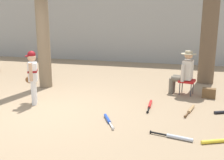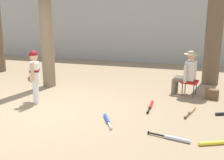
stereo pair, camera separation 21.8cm
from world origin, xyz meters
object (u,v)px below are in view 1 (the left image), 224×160
at_px(bat_aluminum_silver, 176,137).
at_px(bat_blue_youth, 108,120).
at_px(bat_red_barrel, 150,105).
at_px(seated_spectator, 184,71).
at_px(tree_behind_spectator, 210,18).
at_px(folding_stool, 187,81).
at_px(handbag_beside_stool, 209,93).
at_px(young_ballplayer, 32,74).
at_px(bat_wood_tan, 190,110).
at_px(tree_near_player, 42,17).
at_px(bat_yellow_trainer, 217,141).

bearing_deg(bat_aluminum_silver, bat_blue_youth, 161.83).
bearing_deg(bat_blue_youth, bat_red_barrel, 58.88).
bearing_deg(bat_blue_youth, seated_spectator, 59.65).
relative_size(bat_blue_youth, bat_aluminum_silver, 0.87).
distance_m(tree_behind_spectator, folding_stool, 2.37).
height_order(seated_spectator, bat_aluminum_silver, seated_spectator).
bearing_deg(bat_blue_youth, handbag_beside_stool, 46.90).
bearing_deg(young_ballplayer, bat_wood_tan, 7.07).
relative_size(tree_near_player, bat_yellow_trainer, 6.57).
height_order(tree_behind_spectator, bat_aluminum_silver, tree_behind_spectator).
relative_size(young_ballplayer, bat_yellow_trainer, 1.85).
bearing_deg(bat_wood_tan, folding_stool, 94.20).
bearing_deg(bat_red_barrel, tree_behind_spectator, 63.44).
relative_size(bat_wood_tan, bat_yellow_trainer, 1.11).
distance_m(tree_near_player, bat_wood_tan, 4.82).
bearing_deg(tree_near_player, bat_blue_youth, -39.65).
xyz_separation_m(young_ballplayer, bat_aluminum_silver, (3.44, -1.07, -0.71)).
relative_size(bat_aluminum_silver, bat_yellow_trainer, 1.08).
bearing_deg(bat_yellow_trainer, seated_spectator, 102.06).
bearing_deg(young_ballplayer, bat_red_barrel, 11.20).
relative_size(bat_blue_youth, bat_yellow_trainer, 0.94).
relative_size(tree_near_player, bat_aluminum_silver, 6.06).
height_order(bat_blue_youth, bat_aluminum_silver, same).
bearing_deg(seated_spectator, handbag_beside_stool, -16.83).
bearing_deg(handbag_beside_stool, bat_wood_tan, -111.87).
xyz_separation_m(tree_near_player, folding_stool, (4.14, 0.27, -1.70)).
bearing_deg(tree_near_player, bat_yellow_trainer, -29.00).
bearing_deg(handbag_beside_stool, bat_yellow_trainer, -91.18).
bearing_deg(bat_aluminum_silver, seated_spectator, 88.82).
distance_m(folding_stool, seated_spectator, 0.29).
height_order(seated_spectator, handbag_beside_stool, seated_spectator).
xyz_separation_m(folding_stool, bat_wood_tan, (0.10, -1.36, -0.33)).
height_order(tree_near_player, folding_stool, tree_near_player).
relative_size(tree_behind_spectator, young_ballplayer, 3.82).
height_order(tree_near_player, bat_yellow_trainer, tree_near_player).
bearing_deg(bat_blue_youth, bat_aluminum_silver, -18.17).
bearing_deg(bat_yellow_trainer, bat_red_barrel, 130.43).
distance_m(seated_spectator, bat_wood_tan, 1.52).
bearing_deg(handbag_beside_stool, tree_behind_spectator, 89.51).
relative_size(young_ballplayer, folding_stool, 2.75).
height_order(bat_blue_youth, bat_wood_tan, same).
distance_m(tree_behind_spectator, bat_wood_tan, 3.59).
xyz_separation_m(tree_near_player, seated_spectator, (4.04, 0.29, -1.42)).
relative_size(folding_stool, bat_wood_tan, 0.60).
height_order(folding_stool, bat_red_barrel, folding_stool).
bearing_deg(seated_spectator, bat_wood_tan, -81.91).
height_order(handbag_beside_stool, bat_yellow_trainer, handbag_beside_stool).
bearing_deg(handbag_beside_stool, seated_spectator, 163.17).
distance_m(seated_spectator, handbag_beside_stool, 0.87).
bearing_deg(bat_red_barrel, bat_blue_youth, -121.12).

